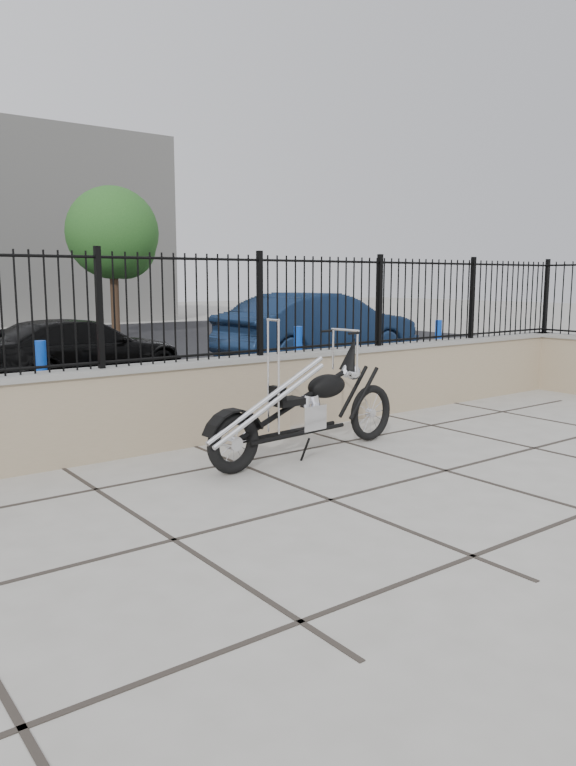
# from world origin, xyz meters

# --- Properties ---
(ground_plane) EXTENTS (90.00, 90.00, 0.00)m
(ground_plane) POSITION_xyz_m (0.00, 0.00, 0.00)
(ground_plane) COLOR #99968E
(ground_plane) RESTS_ON ground
(retaining_wall) EXTENTS (14.00, 0.36, 0.96)m
(retaining_wall) POSITION_xyz_m (0.00, 2.50, 0.48)
(retaining_wall) COLOR gray
(retaining_wall) RESTS_ON ground_plane
(iron_fence) EXTENTS (14.00, 0.08, 1.20)m
(iron_fence) POSITION_xyz_m (0.00, 2.50, 1.56)
(iron_fence) COLOR black
(iron_fence) RESTS_ON retaining_wall
(chopper_motorcycle) EXTENTS (2.56, 0.68, 1.52)m
(chopper_motorcycle) POSITION_xyz_m (0.73, 1.28, 0.76)
(chopper_motorcycle) COLOR black
(chopper_motorcycle) RESTS_ON ground_plane
(car_black) EXTENTS (4.29, 2.45, 1.17)m
(car_black) POSITION_xyz_m (0.69, 7.76, 0.58)
(car_black) COLOR black
(car_black) RESTS_ON parking_lot
(car_blue) EXTENTS (4.83, 1.83, 1.57)m
(car_blue) POSITION_xyz_m (5.97, 7.38, 0.79)
(car_blue) COLOR #10203C
(car_blue) RESTS_ON parking_lot
(bollard_a) EXTENTS (0.16, 0.16, 1.13)m
(bollard_a) POSITION_xyz_m (-1.09, 4.22, 0.56)
(bollard_a) COLOR #0C53B5
(bollard_a) RESTS_ON ground_plane
(bollard_b) EXTENTS (0.18, 0.18, 1.13)m
(bollard_b) POSITION_xyz_m (3.00, 4.32, 0.56)
(bollard_b) COLOR blue
(bollard_b) RESTS_ON ground_plane
(bollard_c) EXTENTS (0.15, 0.15, 1.07)m
(bollard_c) POSITION_xyz_m (6.81, 4.70, 0.53)
(bollard_c) COLOR #0E2FDA
(bollard_c) RESTS_ON ground_plane
(tree_right) EXTENTS (2.91, 2.91, 4.91)m
(tree_right) POSITION_xyz_m (5.15, 16.72, 3.44)
(tree_right) COLOR #382619
(tree_right) RESTS_ON ground_plane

